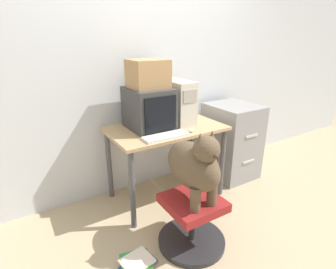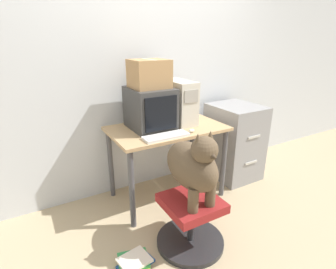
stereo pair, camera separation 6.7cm
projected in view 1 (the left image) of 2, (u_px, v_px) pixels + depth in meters
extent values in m
plane|color=tan|center=(184.00, 211.00, 2.56)|extent=(12.00, 12.00, 0.00)
cube|color=silver|center=(146.00, 68.00, 2.70)|extent=(8.00, 0.05, 2.60)
cube|color=tan|center=(166.00, 129.00, 2.57)|extent=(1.12, 0.67, 0.03)
cylinder|color=#4C4C51|center=(132.00, 191.00, 2.22)|extent=(0.05, 0.05, 0.74)
cylinder|color=#4C4C51|center=(222.00, 163.00, 2.72)|extent=(0.05, 0.05, 0.74)
cylinder|color=#4C4C51|center=(109.00, 165.00, 2.68)|extent=(0.05, 0.05, 0.74)
cylinder|color=#4C4C51|center=(190.00, 145.00, 3.18)|extent=(0.05, 0.05, 0.74)
cube|color=#383838|center=(149.00, 108.00, 2.48)|extent=(0.38, 0.44, 0.39)
cube|color=black|center=(161.00, 114.00, 2.29)|extent=(0.31, 0.01, 0.30)
cube|color=beige|center=(177.00, 102.00, 2.65)|extent=(0.20, 0.43, 0.43)
cube|color=#9E998E|center=(190.00, 96.00, 2.44)|extent=(0.15, 0.01, 0.12)
cube|color=silver|center=(166.00, 136.00, 2.29)|extent=(0.42, 0.14, 0.02)
cube|color=silver|center=(166.00, 135.00, 2.29)|extent=(0.38, 0.12, 0.00)
ellipsoid|color=beige|center=(191.00, 130.00, 2.42)|extent=(0.06, 0.04, 0.04)
cylinder|color=#262628|center=(191.00, 240.00, 2.16)|extent=(0.55, 0.55, 0.04)
cylinder|color=#262628|center=(192.00, 223.00, 2.10)|extent=(0.05, 0.05, 0.31)
cube|color=maroon|center=(193.00, 203.00, 2.04)|extent=(0.42, 0.42, 0.07)
ellipsoid|color=brown|center=(193.00, 166.00, 1.94)|extent=(0.28, 0.54, 0.35)
cylinder|color=brown|center=(195.00, 199.00, 1.85)|extent=(0.08, 0.08, 0.19)
cylinder|color=brown|center=(212.00, 193.00, 1.93)|extent=(0.08, 0.08, 0.19)
sphere|color=brown|center=(206.00, 149.00, 1.76)|extent=(0.19, 0.19, 0.19)
cone|color=#3E3123|center=(215.00, 156.00, 1.70)|extent=(0.08, 0.09, 0.08)
cone|color=brown|center=(200.00, 139.00, 1.72)|extent=(0.07, 0.07, 0.08)
cone|color=brown|center=(212.00, 136.00, 1.77)|extent=(0.07, 0.07, 0.08)
torus|color=orange|center=(204.00, 157.00, 1.81)|extent=(0.14, 0.14, 0.02)
cube|color=gray|center=(231.00, 141.00, 3.13)|extent=(0.51, 0.58, 0.87)
cube|color=beige|center=(252.00, 136.00, 2.84)|extent=(0.18, 0.01, 0.02)
cube|color=beige|center=(249.00, 161.00, 2.95)|extent=(0.18, 0.01, 0.02)
cube|color=#A87F51|center=(148.00, 74.00, 2.37)|extent=(0.33, 0.30, 0.25)
cube|color=beige|center=(147.00, 59.00, 2.32)|extent=(0.04, 0.30, 0.00)
cube|color=#1E4C9E|center=(138.00, 265.00, 1.94)|extent=(0.28, 0.20, 0.02)
cube|color=gold|center=(136.00, 266.00, 1.91)|extent=(0.25, 0.23, 0.02)
cube|color=#2D8C47|center=(136.00, 261.00, 1.92)|extent=(0.26, 0.23, 0.02)
cube|color=silver|center=(137.00, 261.00, 1.90)|extent=(0.24, 0.21, 0.02)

